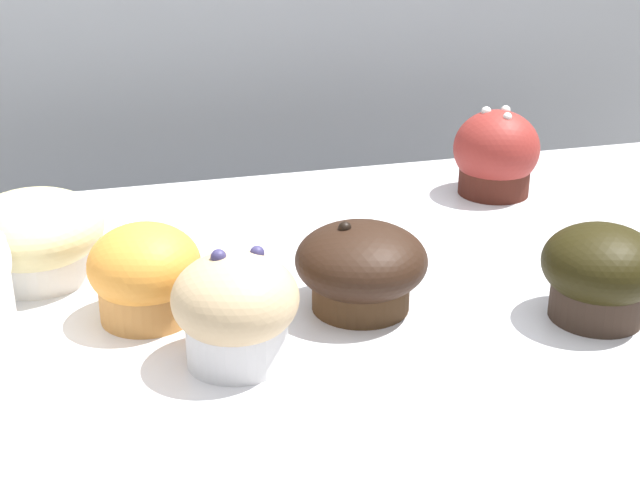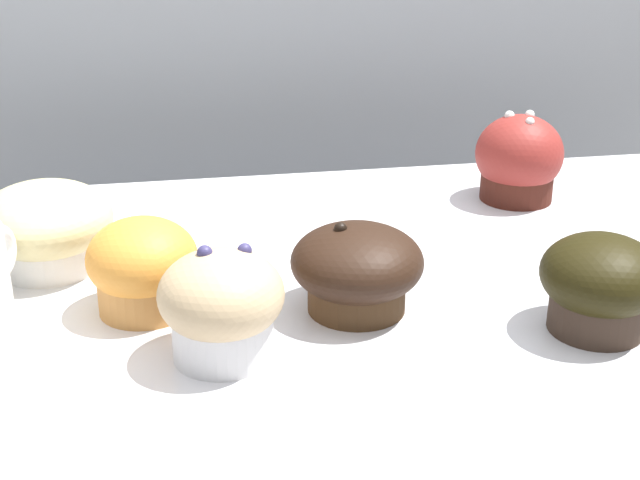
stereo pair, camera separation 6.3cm
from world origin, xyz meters
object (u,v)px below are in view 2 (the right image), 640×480
object	(u,v)px
muffin_front_center	(46,226)
muffin_back_center	(357,269)
muffin_back_right	(222,305)
muffin_front_left	(143,265)
muffin_front_right	(600,284)
muffin_back_left	(519,160)

from	to	relation	value
muffin_front_center	muffin_back_center	size ratio (longest dim) A/B	1.11
muffin_back_right	muffin_front_left	xyz separation A→B (m)	(-0.06, 0.09, -0.00)
muffin_back_center	muffin_front_left	bearing A→B (deg)	169.21
muffin_front_right	muffin_back_center	distance (m)	0.19
muffin_back_left	muffin_back_right	distance (m)	0.44
muffin_back_left	muffin_front_right	bearing A→B (deg)	-99.40
muffin_front_center	muffin_front_left	world-z (taller)	same
muffin_back_left	muffin_front_left	xyz separation A→B (m)	(-0.39, -0.19, -0.01)
muffin_front_center	muffin_front_left	xyz separation A→B (m)	(0.09, -0.09, -0.00)
muffin_back_left	muffin_front_center	bearing A→B (deg)	-168.73
muffin_front_left	muffin_front_right	bearing A→B (deg)	-15.84
muffin_back_left	muffin_back_center	world-z (taller)	muffin_back_left
muffin_back_left	muffin_front_left	world-z (taller)	muffin_back_left
muffin_front_right	muffin_back_left	bearing A→B (deg)	80.60
muffin_back_left	muffin_front_right	xyz separation A→B (m)	(-0.05, -0.29, -0.00)
muffin_front_center	muffin_back_right	bearing A→B (deg)	-52.20
muffin_front_left	muffin_back_center	distance (m)	0.17
muffin_front_left	muffin_back_left	bearing A→B (deg)	25.79
muffin_front_left	muffin_back_right	bearing A→B (deg)	-57.16
muffin_front_right	muffin_back_center	bearing A→B (deg)	159.54
muffin_back_left	muffin_front_right	world-z (taller)	muffin_back_left
muffin_back_left	muffin_back_right	xyz separation A→B (m)	(-0.34, -0.28, -0.00)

